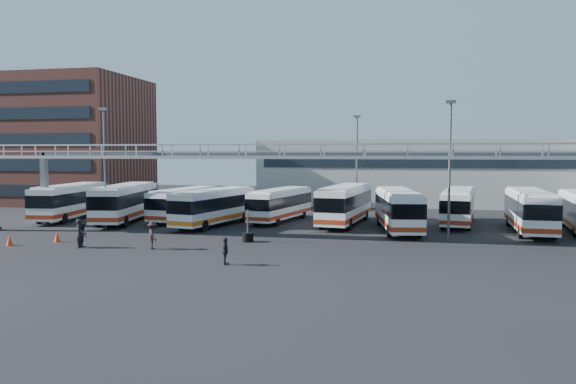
% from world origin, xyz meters
% --- Properties ---
extents(ground, '(140.00, 140.00, 0.00)m').
position_xyz_m(ground, '(0.00, 0.00, 0.00)').
color(ground, black).
rests_on(ground, ground).
extents(gantry, '(51.40, 5.15, 7.10)m').
position_xyz_m(gantry, '(0.00, 5.87, 5.51)').
color(gantry, '#95989D').
rests_on(gantry, ground).
extents(apartment_building, '(18.00, 15.00, 16.00)m').
position_xyz_m(apartment_building, '(-34.00, 30.00, 8.00)').
color(apartment_building, brown).
rests_on(apartment_building, ground).
extents(warehouse, '(42.00, 14.00, 8.00)m').
position_xyz_m(warehouse, '(12.00, 38.00, 4.00)').
color(warehouse, '#9E9E99').
rests_on(warehouse, ground).
extents(light_pole_left, '(0.70, 0.35, 10.21)m').
position_xyz_m(light_pole_left, '(-16.00, 8.00, 5.73)').
color(light_pole_left, '#4C4F54').
rests_on(light_pole_left, ground).
extents(light_pole_mid, '(0.70, 0.35, 10.21)m').
position_xyz_m(light_pole_mid, '(12.00, 7.00, 5.73)').
color(light_pole_mid, '#4C4F54').
rests_on(light_pole_mid, ground).
extents(light_pole_back, '(0.70, 0.35, 10.21)m').
position_xyz_m(light_pole_back, '(4.00, 22.00, 5.73)').
color(light_pole_back, '#4C4F54').
rests_on(light_pole_back, ground).
extents(bus_0, '(3.73, 11.38, 3.39)m').
position_xyz_m(bus_0, '(-22.73, 13.22, 1.88)').
color(bus_0, silver).
rests_on(bus_0, ground).
extents(bus_1, '(4.46, 11.82, 3.51)m').
position_xyz_m(bus_1, '(-16.54, 12.42, 1.94)').
color(bus_1, silver).
rests_on(bus_1, ground).
extents(bus_2, '(3.67, 10.32, 3.06)m').
position_xyz_m(bus_2, '(-11.64, 14.79, 1.70)').
color(bus_2, silver).
rests_on(bus_2, ground).
extents(bus_3, '(4.64, 10.98, 3.25)m').
position_xyz_m(bus_3, '(-7.57, 11.56, 1.80)').
color(bus_3, silver).
rests_on(bus_3, ground).
extents(bus_4, '(4.22, 10.38, 3.07)m').
position_xyz_m(bus_4, '(-2.56, 15.89, 1.70)').
color(bus_4, silver).
rests_on(bus_4, ground).
extents(bus_5, '(3.97, 11.75, 3.50)m').
position_xyz_m(bus_5, '(3.60, 14.80, 1.94)').
color(bus_5, silver).
rests_on(bus_5, ground).
extents(bus_6, '(4.26, 11.46, 3.40)m').
position_xyz_m(bus_6, '(8.32, 11.57, 1.88)').
color(bus_6, silver).
rests_on(bus_6, ground).
extents(bus_7, '(3.91, 10.84, 3.22)m').
position_xyz_m(bus_7, '(13.51, 16.57, 1.78)').
color(bus_7, silver).
rests_on(bus_7, ground).
extents(bus_8, '(3.16, 11.39, 3.42)m').
position_xyz_m(bus_8, '(18.72, 12.83, 1.89)').
color(bus_8, silver).
rests_on(bus_8, ground).
extents(pedestrian_a, '(0.61, 0.80, 1.97)m').
position_xyz_m(pedestrian_a, '(-12.71, -1.13, 0.98)').
color(pedestrian_a, black).
rests_on(pedestrian_a, ground).
extents(pedestrian_b, '(0.69, 0.86, 1.66)m').
position_xyz_m(pedestrian_b, '(-12.55, -0.98, 0.83)').
color(pedestrian_b, '#25212E').
rests_on(pedestrian_b, ground).
extents(pedestrian_c, '(1.29, 1.37, 1.86)m').
position_xyz_m(pedestrian_c, '(-7.63, -0.61, 0.93)').
color(pedestrian_c, black).
rests_on(pedestrian_c, ground).
extents(pedestrian_d, '(0.55, 0.98, 1.58)m').
position_xyz_m(pedestrian_d, '(-1.19, -4.70, 0.79)').
color(pedestrian_d, '#1A222F').
rests_on(pedestrian_d, ground).
extents(cone_left, '(0.57, 0.57, 0.74)m').
position_xyz_m(cone_left, '(-18.04, -1.33, 0.37)').
color(cone_left, '#FB390D').
rests_on(cone_left, ground).
extents(cone_right, '(0.56, 0.56, 0.71)m').
position_xyz_m(cone_right, '(-15.71, 0.71, 0.36)').
color(cone_right, '#FB390D').
rests_on(cone_right, ground).
extents(tire_stack, '(0.82, 0.82, 2.34)m').
position_xyz_m(tire_stack, '(-2.26, 3.68, 0.40)').
color(tire_stack, black).
rests_on(tire_stack, ground).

